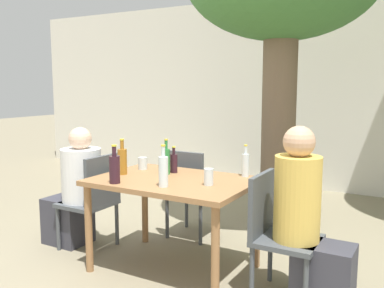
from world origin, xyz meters
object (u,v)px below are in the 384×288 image
at_px(person_seated_0, 75,193).
at_px(drinking_glass_1, 209,177).
at_px(water_bottle_5, 245,164).
at_px(drinking_glass_0, 143,163).
at_px(dining_table_front, 174,190).
at_px(patio_chair_1, 276,228).
at_px(person_seated_1, 308,225).
at_px(wine_bottle_4, 115,168).
at_px(green_bottle_3, 166,160).
at_px(patio_chair_2, 189,189).
at_px(amber_bottle_0, 122,161).
at_px(water_bottle_1, 163,170).
at_px(patio_chair_0, 94,197).
at_px(wine_bottle_2, 174,162).

distance_m(person_seated_0, drinking_glass_1, 1.49).
bearing_deg(water_bottle_5, drinking_glass_0, -168.90).
xyz_separation_m(dining_table_front, patio_chair_1, (0.87, 0.00, -0.17)).
distance_m(person_seated_1, drinking_glass_0, 1.59).
bearing_deg(wine_bottle_4, green_bottle_3, 71.60).
bearing_deg(water_bottle_5, dining_table_front, -141.06).
relative_size(patio_chair_1, drinking_glass_1, 6.96).
bearing_deg(drinking_glass_1, patio_chair_2, 129.59).
bearing_deg(drinking_glass_1, amber_bottle_0, -178.96).
distance_m(water_bottle_1, wine_bottle_4, 0.40).
distance_m(dining_table_front, patio_chair_1, 0.89).
distance_m(patio_chair_0, patio_chair_2, 0.92).
bearing_deg(patio_chair_0, water_bottle_5, 105.78).
xyz_separation_m(patio_chair_1, person_seated_1, (0.23, -0.00, 0.06)).
bearing_deg(water_bottle_1, drinking_glass_0, 139.09).
bearing_deg(person_seated_0, patio_chair_1, 90.00).
distance_m(person_seated_1, wine_bottle_2, 1.29).
xyz_separation_m(patio_chair_0, amber_bottle_0, (0.39, -0.06, 0.38)).
height_order(water_bottle_1, water_bottle_5, water_bottle_1).
bearing_deg(dining_table_front, patio_chair_0, 180.00).
height_order(person_seated_0, person_seated_1, person_seated_1).
relative_size(patio_chair_1, person_seated_0, 0.78).
xyz_separation_m(patio_chair_0, drinking_glass_1, (1.22, -0.05, 0.33)).
height_order(wine_bottle_2, water_bottle_5, water_bottle_5).
height_order(person_seated_1, water_bottle_5, person_seated_1).
relative_size(dining_table_front, drinking_glass_0, 11.68).
bearing_deg(person_seated_1, wine_bottle_2, 80.19).
xyz_separation_m(green_bottle_3, drinking_glass_0, (-0.30, 0.07, -0.06)).
bearing_deg(water_bottle_5, person_seated_0, -166.48).
bearing_deg(amber_bottle_0, dining_table_front, 7.63).
distance_m(amber_bottle_0, water_bottle_1, 0.59).
bearing_deg(amber_bottle_0, water_bottle_5, 25.09).
relative_size(water_bottle_1, drinking_glass_1, 2.49).
relative_size(patio_chair_2, wine_bottle_2, 3.86).
bearing_deg(person_seated_1, person_seated_0, 90.00).
bearing_deg(person_seated_1, water_bottle_5, 59.14).
height_order(patio_chair_2, green_bottle_3, green_bottle_3).
bearing_deg(green_bottle_3, patio_chair_1, -7.23).
height_order(water_bottle_1, green_bottle_3, water_bottle_1).
distance_m(water_bottle_1, wine_bottle_2, 0.52).
xyz_separation_m(person_seated_0, water_bottle_1, (1.18, -0.26, 0.38)).
height_order(person_seated_1, water_bottle_1, person_seated_1).
bearing_deg(amber_bottle_0, wine_bottle_4, -61.31).
relative_size(wine_bottle_4, water_bottle_5, 1.12).
distance_m(patio_chair_1, water_bottle_1, 0.92).
bearing_deg(wine_bottle_2, wine_bottle_4, -108.04).
bearing_deg(water_bottle_5, wine_bottle_2, -164.65).
height_order(green_bottle_3, drinking_glass_0, green_bottle_3).
height_order(drinking_glass_0, drinking_glass_1, drinking_glass_1).
distance_m(patio_chair_0, amber_bottle_0, 0.55).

